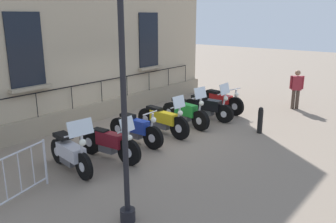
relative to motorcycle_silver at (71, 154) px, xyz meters
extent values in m
plane|color=gray|center=(-0.24, 3.41, -0.45)|extent=(60.00, 60.00, 0.00)
cube|color=tan|center=(-3.22, 3.41, 3.69)|extent=(0.60, 12.08, 8.28)
cube|color=gray|center=(-2.84, 3.41, -0.13)|extent=(0.20, 12.08, 0.64)
cube|color=black|center=(-2.90, 6.07, 2.22)|extent=(0.06, 1.10, 2.13)
cube|color=tan|center=(-2.82, 6.07, 1.10)|extent=(0.24, 1.30, 0.10)
cube|color=black|center=(-2.90, 0.75, 2.22)|extent=(0.06, 1.10, 2.13)
cube|color=tan|center=(-2.82, 0.75, 1.10)|extent=(0.24, 1.30, 0.10)
cube|color=black|center=(-2.80, 3.41, 0.94)|extent=(0.03, 10.14, 0.03)
cylinder|color=black|center=(-2.80, 0.87, 0.56)|extent=(0.02, 0.02, 0.75)
cylinder|color=black|center=(-2.80, 2.14, 0.56)|extent=(0.02, 0.02, 0.75)
cylinder|color=black|center=(-2.80, 3.41, 0.56)|extent=(0.02, 0.02, 0.75)
cylinder|color=black|center=(-2.80, 4.68, 0.56)|extent=(0.02, 0.02, 0.75)
cylinder|color=black|center=(-2.80, 5.94, 0.56)|extent=(0.02, 0.02, 0.75)
cylinder|color=black|center=(-2.80, 7.21, 0.56)|extent=(0.02, 0.02, 0.75)
cylinder|color=black|center=(-2.80, 8.48, 0.56)|extent=(0.02, 0.02, 0.75)
cylinder|color=black|center=(0.60, -0.09, -0.13)|extent=(0.65, 0.20, 0.64)
cylinder|color=silver|center=(0.60, -0.09, -0.13)|extent=(0.24, 0.16, 0.22)
cylinder|color=black|center=(-0.65, 0.09, -0.13)|extent=(0.65, 0.20, 0.64)
cylinder|color=silver|center=(-0.65, 0.09, -0.13)|extent=(0.24, 0.16, 0.22)
cube|color=#B2B2BC|center=(0.03, -0.01, 0.07)|extent=(0.92, 0.46, 0.32)
cube|color=#4C4C51|center=(-0.07, 0.01, -0.16)|extent=(0.56, 0.34, 0.22)
cube|color=black|center=(-0.33, 0.04, 0.37)|extent=(0.53, 0.37, 0.10)
cylinder|color=silver|center=(0.55, -0.08, 0.25)|extent=(0.17, 0.08, 0.78)
cylinder|color=silver|center=(0.50, -0.08, 0.64)|extent=(0.14, 0.74, 0.04)
sphere|color=white|center=(0.62, -0.09, 0.46)|extent=(0.16, 0.16, 0.16)
cylinder|color=silver|center=(-0.21, 0.21, -0.28)|extent=(0.79, 0.19, 0.08)
cube|color=silver|center=(0.56, -0.08, 0.79)|extent=(0.21, 0.62, 0.36)
cylinder|color=black|center=(0.84, 1.12, -0.10)|extent=(0.70, 0.17, 0.70)
cylinder|color=silver|center=(0.84, 1.12, -0.10)|extent=(0.25, 0.15, 0.24)
cylinder|color=black|center=(-0.51, 0.99, -0.10)|extent=(0.70, 0.17, 0.70)
cylinder|color=silver|center=(-0.51, 0.99, -0.10)|extent=(0.25, 0.15, 0.24)
cube|color=maroon|center=(0.21, 1.06, 0.11)|extent=(0.81, 0.33, 0.35)
cube|color=#4C4C51|center=(0.11, 1.05, -0.14)|extent=(0.49, 0.25, 0.24)
cube|color=black|center=(-0.11, 1.03, 0.27)|extent=(0.46, 0.27, 0.10)
cylinder|color=silver|center=(0.79, 1.11, 0.18)|extent=(0.16, 0.07, 0.57)
cylinder|color=silver|center=(0.74, 1.11, 0.46)|extent=(0.09, 0.56, 0.04)
sphere|color=white|center=(0.86, 1.12, 0.28)|extent=(0.16, 0.16, 0.16)
cylinder|color=silver|center=(-0.05, 1.17, -0.26)|extent=(0.71, 0.15, 0.08)
cube|color=silver|center=(0.80, 1.11, 0.61)|extent=(0.17, 0.47, 0.36)
cylinder|color=black|center=(0.58, 2.32, -0.12)|extent=(0.67, 0.13, 0.67)
cylinder|color=silver|center=(0.58, 2.32, -0.12)|extent=(0.24, 0.14, 0.23)
cylinder|color=black|center=(-0.76, 2.30, -0.12)|extent=(0.67, 0.13, 0.67)
cylinder|color=silver|center=(-0.76, 2.30, -0.12)|extent=(0.24, 0.14, 0.23)
cube|color=#1E389E|center=(-0.04, 2.31, 0.11)|extent=(0.82, 0.28, 0.38)
cube|color=#4C4C51|center=(-0.14, 2.31, -0.15)|extent=(0.49, 0.22, 0.23)
cube|color=black|center=(-0.37, 2.30, 0.35)|extent=(0.46, 0.24, 0.10)
cylinder|color=silver|center=(0.53, 2.32, 0.23)|extent=(0.16, 0.06, 0.71)
cylinder|color=silver|center=(0.48, 2.32, 0.59)|extent=(0.05, 0.58, 0.04)
sphere|color=white|center=(0.60, 2.32, 0.41)|extent=(0.16, 0.16, 0.16)
cylinder|color=silver|center=(-0.29, 2.45, -0.27)|extent=(0.73, 0.09, 0.08)
cylinder|color=black|center=(0.69, 3.40, -0.09)|extent=(0.72, 0.15, 0.72)
cylinder|color=silver|center=(0.69, 3.40, -0.09)|extent=(0.26, 0.14, 0.25)
cylinder|color=black|center=(-0.74, 3.51, -0.09)|extent=(0.72, 0.15, 0.72)
cylinder|color=silver|center=(-0.74, 3.51, -0.09)|extent=(0.26, 0.14, 0.25)
cube|color=gold|center=(0.03, 3.45, 0.12)|extent=(1.00, 0.33, 0.34)
cube|color=#4C4C51|center=(-0.07, 3.46, -0.13)|extent=(0.60, 0.25, 0.25)
cube|color=black|center=(-0.37, 3.48, 0.33)|extent=(0.57, 0.27, 0.10)
cylinder|color=silver|center=(0.64, 3.40, 0.23)|extent=(0.16, 0.07, 0.67)
cylinder|color=silver|center=(0.59, 3.41, 0.56)|extent=(0.08, 0.57, 0.04)
sphere|color=white|center=(0.71, 3.40, 0.38)|extent=(0.16, 0.16, 0.16)
cylinder|color=silver|center=(-0.26, 3.61, -0.26)|extent=(0.89, 0.15, 0.08)
cube|color=silver|center=(0.65, 3.40, 0.71)|extent=(0.16, 0.47, 0.36)
cylinder|color=black|center=(0.70, 4.52, -0.12)|extent=(0.68, 0.26, 0.67)
cylinder|color=silver|center=(0.70, 4.52, -0.12)|extent=(0.26, 0.21, 0.23)
cylinder|color=black|center=(-0.73, 4.75, -0.12)|extent=(0.68, 0.26, 0.67)
cylinder|color=silver|center=(-0.73, 4.75, -0.12)|extent=(0.26, 0.21, 0.23)
cube|color=#1E842D|center=(0.03, 4.63, 0.12)|extent=(0.88, 0.41, 0.39)
cube|color=#4C4C51|center=(-0.07, 4.65, -0.15)|extent=(0.54, 0.30, 0.23)
cube|color=black|center=(-0.31, 4.68, 0.38)|extent=(0.51, 0.32, 0.10)
cylinder|color=silver|center=(0.65, 4.53, 0.26)|extent=(0.17, 0.08, 0.77)
cylinder|color=silver|center=(0.60, 4.54, 0.64)|extent=(0.13, 0.61, 0.04)
sphere|color=white|center=(0.72, 4.52, 0.46)|extent=(0.16, 0.16, 0.16)
cylinder|color=silver|center=(-0.20, 4.82, -0.27)|extent=(0.77, 0.20, 0.08)
cube|color=silver|center=(0.66, 4.53, 0.79)|extent=(0.20, 0.51, 0.36)
cylinder|color=black|center=(0.88, 5.76, -0.13)|extent=(0.65, 0.18, 0.64)
cylinder|color=silver|center=(0.88, 5.76, -0.13)|extent=(0.23, 0.18, 0.23)
cylinder|color=black|center=(-0.55, 5.70, -0.13)|extent=(0.65, 0.18, 0.64)
cylinder|color=silver|center=(-0.55, 5.70, -0.13)|extent=(0.23, 0.18, 0.23)
cube|color=black|center=(0.22, 5.73, 0.10)|extent=(0.96, 0.37, 0.38)
cube|color=#4C4C51|center=(0.12, 5.72, -0.16)|extent=(0.58, 0.29, 0.23)
cube|color=black|center=(-0.16, 5.71, 0.33)|extent=(0.54, 0.32, 0.10)
cylinder|color=silver|center=(0.83, 5.75, 0.23)|extent=(0.16, 0.07, 0.74)
cylinder|color=silver|center=(0.78, 5.75, 0.60)|extent=(0.07, 0.73, 0.04)
sphere|color=white|center=(0.90, 5.76, 0.42)|extent=(0.16, 0.16, 0.16)
cylinder|color=silver|center=(-0.08, 5.90, -0.28)|extent=(0.86, 0.12, 0.08)
cube|color=silver|center=(0.84, 5.75, 0.75)|extent=(0.15, 0.60, 0.36)
cylinder|color=black|center=(0.74, 6.81, -0.10)|extent=(0.71, 0.22, 0.71)
cylinder|color=silver|center=(0.74, 6.81, -0.10)|extent=(0.26, 0.16, 0.25)
cylinder|color=black|center=(-0.78, 7.05, -0.10)|extent=(0.71, 0.22, 0.71)
cylinder|color=silver|center=(-0.78, 7.05, -0.10)|extent=(0.26, 0.16, 0.25)
cube|color=red|center=(0.03, 6.92, 0.09)|extent=(0.95, 0.47, 0.29)
cube|color=#4C4C51|center=(-0.07, 6.93, -0.14)|extent=(0.58, 0.35, 0.25)
cube|color=black|center=(-0.33, 6.98, 0.29)|extent=(0.55, 0.38, 0.10)
cylinder|color=silver|center=(0.69, 6.81, 0.22)|extent=(0.17, 0.08, 0.64)
cylinder|color=silver|center=(0.64, 6.82, 0.53)|extent=(0.15, 0.73, 0.04)
sphere|color=white|center=(0.76, 6.80, 0.35)|extent=(0.16, 0.16, 0.16)
cylinder|color=silver|center=(-0.21, 7.14, -0.26)|extent=(0.82, 0.21, 0.08)
cylinder|color=black|center=(2.57, -0.66, -0.33)|extent=(0.28, 0.28, 0.24)
cylinder|color=black|center=(2.57, -0.66, 2.02)|extent=(0.10, 0.10, 4.95)
cylinder|color=#B7B7BF|center=(0.12, -0.75, 0.07)|extent=(0.05, 0.05, 1.05)
cylinder|color=#B7B7BF|center=(0.36, -1.62, 0.57)|extent=(0.51, 1.75, 0.04)
cylinder|color=#B7B7BF|center=(0.36, -1.62, -0.30)|extent=(0.51, 1.75, 0.04)
cylinder|color=#B7B7BF|center=(0.41, -1.79, 0.15)|extent=(0.02, 0.02, 0.87)
cylinder|color=#B7B7BF|center=(0.31, -1.45, 0.15)|extent=(0.02, 0.02, 0.87)
cylinder|color=#B7B7BF|center=(0.22, -1.10, 0.15)|extent=(0.02, 0.02, 0.87)
cylinder|color=black|center=(2.32, 5.49, -0.08)|extent=(0.16, 0.16, 0.75)
sphere|color=black|center=(2.32, 5.49, 0.33)|extent=(0.15, 0.15, 0.15)
cylinder|color=#47382D|center=(2.06, 9.13, -0.07)|extent=(0.14, 0.14, 0.77)
cylinder|color=#47382D|center=(2.20, 9.21, -0.07)|extent=(0.14, 0.14, 0.77)
cube|color=maroon|center=(2.13, 9.17, 0.60)|extent=(0.42, 0.37, 0.55)
sphere|color=#8C664C|center=(2.13, 9.17, 1.01)|extent=(0.21, 0.21, 0.21)
cylinder|color=maroon|center=(1.94, 9.06, 0.62)|extent=(0.09, 0.09, 0.52)
cylinder|color=maroon|center=(2.32, 9.28, 0.62)|extent=(0.09, 0.09, 0.52)
camera|label=1|loc=(6.67, -4.58, 3.19)|focal=37.31mm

